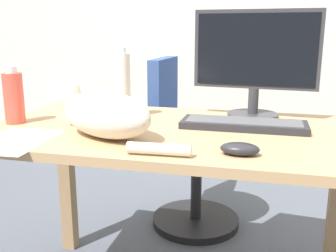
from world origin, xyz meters
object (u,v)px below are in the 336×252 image
monitor (255,60)px  spray_bottle (122,85)px  keyboard (244,124)px  water_bottle (14,97)px  office_chair (188,156)px  cat (101,112)px  computer_mouse (240,149)px

monitor → spray_bottle: (-0.50, -0.14, -0.10)m
keyboard → water_bottle: size_ratio=2.09×
monitor → keyboard: 0.29m
office_chair → cat: bearing=-97.9°
water_bottle → computer_mouse: bearing=-12.9°
monitor → water_bottle: 0.92m
office_chair → spray_bottle: bearing=-104.1°
keyboard → spray_bottle: (-0.47, 0.05, 0.12)m
keyboard → spray_bottle: 0.49m
cat → computer_mouse: bearing=-12.0°
cat → spray_bottle: (-0.03, 0.28, 0.05)m
monitor → spray_bottle: bearing=-164.6°
computer_mouse → cat: bearing=168.0°
cat → computer_mouse: size_ratio=5.04×
monitor → office_chair: bearing=127.9°
office_chair → monitor: (0.35, -0.45, 0.56)m
computer_mouse → spray_bottle: size_ratio=0.40×
keyboard → computer_mouse: size_ratio=4.00×
monitor → water_bottle: bearing=-159.6°
office_chair → keyboard: bearing=-63.0°
office_chair → keyboard: 0.79m
office_chair → keyboard: (0.33, -0.64, 0.34)m
keyboard → cat: 0.50m
computer_mouse → spray_bottle: bearing=142.3°
office_chair → monitor: 0.80m
computer_mouse → water_bottle: bearing=167.1°
keyboard → spray_bottle: spray_bottle is taller
monitor → cat: 0.64m
monitor → water_bottle: (-0.85, -0.32, -0.13)m
computer_mouse → spray_bottle: (-0.48, 0.37, 0.11)m
keyboard → computer_mouse: (0.01, -0.32, 0.00)m
office_chair → monitor: monitor is taller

